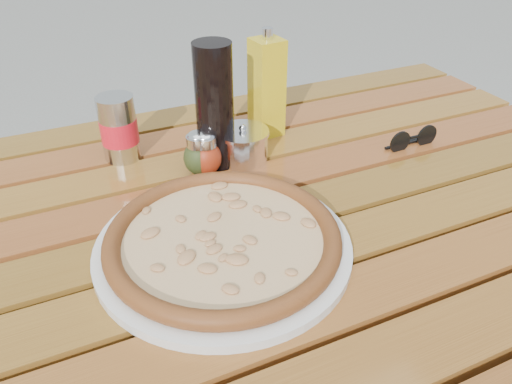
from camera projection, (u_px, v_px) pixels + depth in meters
name	position (u px, v px, depth m)	size (l,w,h in m)	color
table	(261.00, 252.00, 0.82)	(1.40, 0.90, 0.75)	#33180B
plate	(223.00, 247.00, 0.70)	(0.36, 0.36, 0.01)	silver
pizza	(223.00, 238.00, 0.69)	(0.33, 0.33, 0.03)	beige
pepper_shaker	(206.00, 154.00, 0.86)	(0.07, 0.07, 0.08)	#A42E12
oregano_shaker	(199.00, 154.00, 0.86)	(0.07, 0.07, 0.08)	#36421A
dark_bottle	(215.00, 106.00, 0.85)	(0.07, 0.07, 0.22)	black
soda_can	(119.00, 129.00, 0.90)	(0.08, 0.08, 0.12)	silver
olive_oil_cruet	(267.00, 88.00, 0.96)	(0.06, 0.06, 0.21)	gold
parmesan_tin	(243.00, 145.00, 0.90)	(0.10, 0.10, 0.07)	white
sunglasses	(412.00, 139.00, 0.95)	(0.11, 0.02, 0.04)	black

